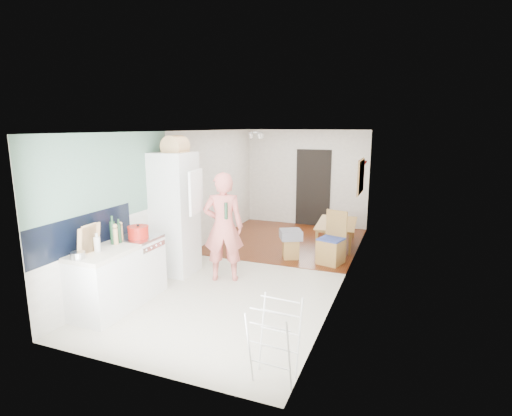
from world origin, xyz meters
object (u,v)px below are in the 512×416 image
Objects in this scene: dining_chair at (331,238)px; stool at (291,249)px; dining_table at (337,236)px; drying_rack at (275,342)px; person at (223,217)px.

stool is (-0.80, 0.03, -0.31)m from dining_chair.
drying_rack is at bearing 177.99° from dining_table.
person is 2.58× the size of drying_rack.
stool is 0.47× the size of drying_rack.
dining_chair is 2.56× the size of stool.
stool is (-0.71, -1.23, -0.02)m from dining_table.
stool is at bearing -138.14° from person.
person reaches higher than dining_table.
dining_chair reaches higher than dining_table.
person is 2.16× the size of dining_chair.
dining_table is at bearing 96.22° from drying_rack.
dining_table is 1.42m from stool.
stool is at bearing 145.35° from dining_table.
person is at bearing 146.87° from dining_table.
drying_rack is (0.14, -3.76, -0.08)m from dining_chair.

